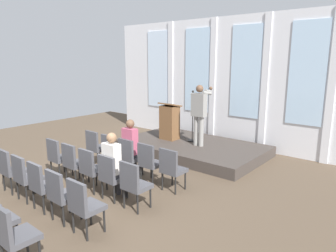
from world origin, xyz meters
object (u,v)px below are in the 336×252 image
Objects in this scene: chair_r2_c1 at (25,175)px; audience_r0_c2 at (132,145)px; chair_r1_c0 at (58,155)px; chair_r0_c3 at (149,161)px; chair_r1_c2 at (91,167)px; chair_r1_c3 at (111,174)px; chair_r2_c2 at (42,183)px; mic_stand at (192,130)px; chair_r0_c2 at (129,155)px; lectern at (170,122)px; chair_r2_c3 at (61,193)px; speaker at (199,111)px; chair_r0_c4 at (172,167)px; chair_r0_c0 at (96,146)px; chair_r0_c1 at (112,150)px; chair_r1_c1 at (74,161)px; audience_r1_c3 at (114,163)px; chair_r2_c4 at (84,204)px; chair_r1_c4 at (134,183)px; chair_r3_c4 at (13,233)px; chair_r2_c0 at (10,168)px.

audience_r0_c2 is at bearing 74.21° from chair_r2_c1.
chair_r0_c3 is at bearing 29.64° from chair_r1_c0.
chair_r1_c3 is at bearing 0.00° from chair_r1_c2.
chair_r1_c3 is at bearing 59.64° from chair_r2_c2.
chair_r2_c2 is at bearing -88.56° from mic_stand.
chair_r0_c2 is at bearing 90.00° from chair_r1_c2.
lectern is 4.91m from chair_r2_c3.
chair_r0_c4 is (0.98, -2.45, -0.79)m from speaker.
chair_r0_c0 is 0.64m from chair_r0_c1.
chair_r1_c2 and chair_r2_c3 have the same top height.
speaker is 1.87× the size of chair_r1_c0.
chair_r1_c1 and chair_r1_c2 have the same top height.
chair_r0_c0 is 2.57m from chair_r0_c4.
chair_r1_c3 is 0.69× the size of audience_r1_c3.
chair_r2_c3 is at bearing -59.64° from chair_r1_c2.
chair_r1_c2 is 1.00× the size of chair_r2_c4.
chair_r1_c1 is 1.27m from chair_r2_c2.
chair_r2_c1 is at bearing -90.00° from chair_r1_c1.
chair_r2_c3 is at bearing -120.36° from chair_r1_c4.
chair_r0_c1 is at bearing 90.00° from chair_r2_c1.
chair_r0_c3 is at bearing -6.91° from audience_r0_c2.
chair_r0_c1 and chair_r2_c1 have the same top height.
chair_r2_c3 is at bearing -40.48° from chair_r1_c1.
lectern is 1.23× the size of chair_r1_c2.
chair_r0_c1 is 1.00× the size of chair_r1_c0.
speaker is 1.28× the size of audience_r1_c3.
chair_r0_c1 is 1.66m from audience_r1_c3.
chair_r0_c3 is (0.64, 0.00, 0.00)m from chair_r0_c2.
chair_r2_c1 is 1.00× the size of chair_r3_c4.
chair_r0_c4 is 1.10m from chair_r1_c4.
chair_r1_c2 and chair_r1_c4 have the same top height.
chair_r0_c2 is 1.00× the size of chair_r2_c1.
chair_r3_c4 is (1.29, -1.10, 0.00)m from chair_r2_c2.
chair_r1_c0 is 1.93m from chair_r1_c3.
audience_r1_c3 is (0.64, 0.08, 0.22)m from chair_r1_c2.
lectern is 1.23× the size of chair_r2_c1.
chair_r0_c3 is at bearing 0.00° from chair_r0_c2.
chair_r1_c2 and chair_r2_c0 have the same top height.
chair_r2_c3 is (-0.64, -2.19, 0.00)m from chair_r0_c4.
chair_r1_c0 is at bearing -139.52° from chair_r0_c2.
mic_stand reaches higher than chair_r0_c0.
chair_r0_c4 and chair_r3_c4 have the same top height.
chair_r0_c4 is at bearing 90.00° from chair_r2_c4.
chair_r2_c2 is at bearing -90.00° from audience_r0_c2.
mic_stand reaches higher than chair_r0_c4.
chair_r2_c1 is at bearing -139.52° from chair_r1_c3.
chair_r0_c0 is 1.27m from chair_r1_c1.
audience_r1_c3 is at bearing -27.84° from chair_r0_c0.
chair_r0_c1 is at bearing 131.31° from chair_r2_c4.
audience_r1_c3 is 1.46× the size of chair_r2_c3.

